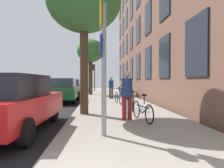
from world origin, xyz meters
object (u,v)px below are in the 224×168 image
(bicycle_0, at_px, (143,110))
(pedestrian_1, at_px, (111,86))
(bicycle_3, at_px, (128,94))
(car_3, at_px, (79,85))
(traffic_light, at_px, (94,72))
(car_2, at_px, (73,86))
(bicycle_1, at_px, (133,102))
(bicycle_2, at_px, (119,97))
(pedestrian_2, at_px, (103,84))
(car_1, at_px, (64,90))
(tree_near, at_px, (84,2))
(bicycle_5, at_px, (121,91))
(car_0, at_px, (12,103))
(tree_far, at_px, (91,52))
(pedestrian_0, at_px, (127,92))
(bicycle_4, at_px, (126,93))
(sign_post, at_px, (103,57))

(bicycle_0, bearing_deg, pedestrian_1, 93.16)
(bicycle_3, bearing_deg, car_3, 108.37)
(traffic_light, bearing_deg, car_2, -117.79)
(bicycle_1, relative_size, car_3, 0.39)
(bicycle_2, relative_size, pedestrian_2, 1.04)
(car_1, bearing_deg, tree_near, -72.51)
(bicycle_5, bearing_deg, traffic_light, 110.21)
(car_0, distance_m, car_3, 22.28)
(pedestrian_2, height_order, car_0, pedestrian_2)
(tree_far, distance_m, pedestrian_0, 12.94)
(bicycle_0, bearing_deg, pedestrian_0, 159.01)
(tree_near, xyz_separation_m, tree_far, (-0.12, 11.08, -0.29))
(tree_near, bearing_deg, pedestrian_2, 84.86)
(bicycle_2, relative_size, car_0, 0.42)
(traffic_light, distance_m, bicycle_1, 17.18)
(bicycle_2, xyz_separation_m, car_0, (-3.62, -5.51, 0.34))
(tree_far, xyz_separation_m, bicycle_1, (2.30, -10.20, -3.88))
(bicycle_1, xyz_separation_m, pedestrian_1, (-0.59, 5.76, 0.58))
(pedestrian_2, bearing_deg, car_0, -101.21)
(pedestrian_1, bearing_deg, car_2, 118.07)
(bicycle_5, relative_size, car_0, 0.38)
(bicycle_4, bearing_deg, bicycle_5, 93.71)
(bicycle_0, height_order, bicycle_4, bicycle_4)
(tree_near, height_order, tree_far, tree_near)
(traffic_light, bearing_deg, car_1, -98.48)
(bicycle_5, relative_size, car_3, 0.39)
(sign_post, height_order, tree_near, tree_near)
(pedestrian_1, height_order, pedestrian_2, pedestrian_2)
(car_0, bearing_deg, bicycle_1, 37.74)
(pedestrian_2, distance_m, car_2, 3.36)
(car_1, bearing_deg, pedestrian_1, 18.54)
(traffic_light, distance_m, pedestrian_2, 5.15)
(bicycle_1, relative_size, bicycle_4, 1.04)
(bicycle_1, bearing_deg, pedestrian_1, 95.86)
(car_1, height_order, car_2, same)
(bicycle_3, bearing_deg, pedestrian_1, 139.64)
(tree_far, relative_size, car_2, 1.21)
(bicycle_1, bearing_deg, bicycle_0, -93.34)
(bicycle_0, xyz_separation_m, bicycle_1, (0.14, 2.40, -0.01))
(tree_near, height_order, bicycle_2, tree_near)
(bicycle_5, bearing_deg, pedestrian_0, -96.00)
(bicycle_0, distance_m, pedestrian_0, 0.80)
(traffic_light, relative_size, bicycle_1, 2.20)
(bicycle_5, xyz_separation_m, car_0, (-4.63, -12.71, 0.36))
(sign_post, height_order, bicycle_2, sign_post)
(car_2, xyz_separation_m, car_3, (0.06, 6.45, -0.00))
(bicycle_3, distance_m, car_1, 4.46)
(pedestrian_0, distance_m, car_2, 15.37)
(traffic_light, distance_m, tree_far, 6.95)
(car_0, bearing_deg, bicycle_4, 65.11)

